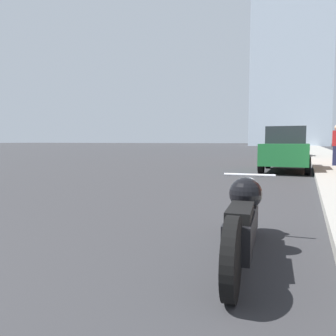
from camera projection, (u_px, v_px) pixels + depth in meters
The scene contains 5 objects.
sidewalk at pixel (321, 152), 35.72m from camera, with size 2.60×240.00×0.15m.
distant_tower at pixel (293, 16), 86.51m from camera, with size 19.29×19.29×68.38m.
motorcycle at pixel (243, 219), 3.37m from camera, with size 0.62×2.46×0.82m.
parked_car_green at pixel (286, 150), 13.09m from camera, with size 1.81×4.07×1.77m.
parked_car_white at pixel (292, 146), 24.04m from camera, with size 2.05×4.49×1.62m.
Camera 1 is at (4.45, 0.55, 1.21)m, focal length 35.00 mm.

